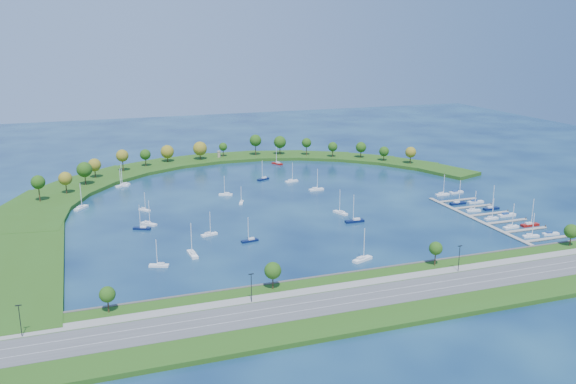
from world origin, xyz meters
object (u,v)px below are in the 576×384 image
object	(u,v)px
docked_boat_7	(491,208)
docked_boat_1	(550,234)
moored_boat_15	(145,209)
moored_boat_13	(341,212)
docked_boat_5	(506,215)
moored_boat_14	(362,259)
docked_boat_0	(531,235)
docked_boat_6	(473,210)
harbor_tower	(219,154)
moored_boat_18	(142,228)
moored_boat_4	(355,220)
moored_boat_0	(159,265)
moored_boat_3	(263,178)
docked_boat_4	(491,218)
moored_boat_8	(193,253)
moored_boat_7	(241,202)
moored_boat_5	(226,194)
moored_boat_11	(149,223)
docked_boat_2	(511,226)
moored_boat_10	(291,181)
docked_boat_9	(475,202)
docked_boat_3	(530,224)
docked_boat_11	(456,192)
moored_boat_17	(123,185)
docked_boat_8	(458,203)
moored_boat_2	(81,207)
docked_boat_10	(442,194)
moored_boat_12	(209,234)
moored_boat_6	(250,240)
moored_boat_16	(316,189)
moored_boat_9	(277,163)
dock_system	(490,218)

from	to	relation	value
docked_boat_7	docked_boat_1	bearing A→B (deg)	-91.06
moored_boat_15	docked_boat_1	bearing A→B (deg)	19.48
moored_boat_13	docked_boat_5	bearing A→B (deg)	-131.84
moored_boat_14	docked_boat_0	distance (m)	82.80
docked_boat_6	harbor_tower	bearing A→B (deg)	128.97
moored_boat_18	moored_boat_4	bearing A→B (deg)	-167.22
moored_boat_0	moored_boat_4	xyz separation A→B (m)	(95.56, 25.65, 0.07)
moored_boat_15	docked_boat_0	bearing A→B (deg)	17.94
docked_boat_0	docked_boat_1	bearing A→B (deg)	6.69
moored_boat_3	docked_boat_4	size ratio (longest dim) A/B	1.15
moored_boat_8	moored_boat_4	bearing A→B (deg)	-81.53
moored_boat_7	docked_boat_7	world-z (taller)	docked_boat_7
harbor_tower	moored_boat_13	distance (m)	148.08
moored_boat_4	moored_boat_5	distance (m)	81.85
moored_boat_5	moored_boat_7	world-z (taller)	moored_boat_5
moored_boat_11	docked_boat_7	xyz separation A→B (m)	(167.51, -32.28, 0.02)
moored_boat_15	docked_boat_2	xyz separation A→B (m)	(156.19, -84.45, 0.05)
moored_boat_10	docked_boat_9	xyz separation A→B (m)	(76.44, -74.92, -0.25)
docked_boat_2	docked_boat_6	distance (m)	28.36
docked_boat_3	docked_boat_11	distance (m)	61.61
moored_boat_17	docked_boat_2	bearing A→B (deg)	99.10
moored_boat_3	docked_boat_8	distance (m)	116.93
moored_boat_7	docked_boat_2	size ratio (longest dim) A/B	0.80
docked_boat_0	moored_boat_2	bearing A→B (deg)	157.91
docked_boat_3	docked_boat_10	world-z (taller)	docked_boat_3
docked_boat_3	moored_boat_18	bearing A→B (deg)	163.43
docked_boat_7	docked_boat_9	world-z (taller)	docked_boat_7
moored_boat_12	moored_boat_11	bearing A→B (deg)	119.83
moored_boat_0	moored_boat_10	distance (m)	144.05
moored_boat_6	docked_boat_8	distance (m)	120.20
docked_boat_3	docked_boat_7	xyz separation A→B (m)	(0.01, 28.33, -0.01)
moored_boat_16	docked_boat_4	distance (m)	98.54
moored_boat_10	docked_boat_4	world-z (taller)	moored_boat_10
docked_boat_0	docked_boat_11	world-z (taller)	docked_boat_0
moored_boat_18	moored_boat_6	bearing A→B (deg)	168.39
moored_boat_2	docked_boat_5	bearing A→B (deg)	-76.55
moored_boat_0	moored_boat_5	world-z (taller)	moored_boat_0
moored_boat_9	moored_boat_12	world-z (taller)	moored_boat_9
moored_boat_8	moored_boat_18	size ratio (longest dim) A/B	1.16
dock_system	moored_boat_14	bearing A→B (deg)	-160.62
docked_boat_8	docked_boat_11	world-z (taller)	docked_boat_8
moored_boat_15	docked_boat_5	bearing A→B (deg)	27.64
moored_boat_10	docked_boat_10	xyz separation A→B (m)	(68.39, -56.10, -0.01)
docked_boat_6	docked_boat_10	distance (m)	31.54
moored_boat_3	moored_boat_16	xyz separation A→B (m)	(21.10, -33.79, 0.02)
docked_boat_1	docked_boat_9	distance (m)	54.59
moored_boat_0	dock_system	bearing A→B (deg)	-155.35
moored_boat_2	docked_boat_8	distance (m)	194.83
moored_boat_4	moored_boat_17	world-z (taller)	moored_boat_4
moored_boat_9	docked_boat_10	distance (m)	122.18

